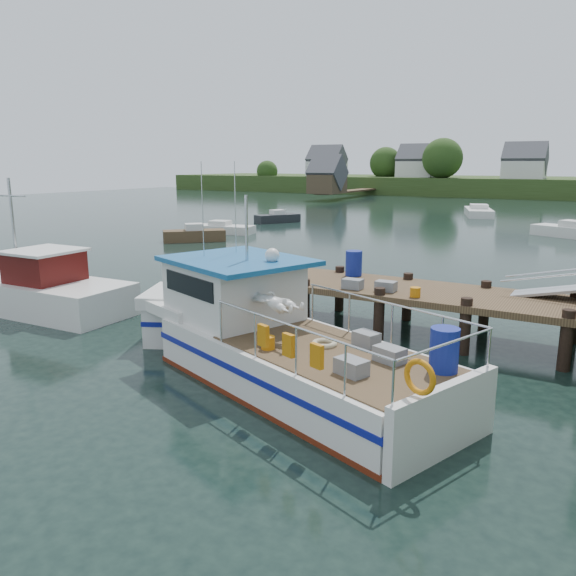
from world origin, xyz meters
The scene contains 10 objects.
ground_plane centered at (0.00, 0.00, 0.00)m, with size 160.00×160.00×0.00m, color black.
far_shore centered at (0.01, 82.37, 2.10)m, with size 140.00×42.55×9.22m.
dock centered at (6.51, 0.01, 2.24)m, with size 16.60×3.00×4.78m.
lobster_boat centered at (0.58, -5.32, 0.95)m, with size 10.66×6.13×5.24m.
work_boat centered at (-10.30, -4.15, 0.74)m, with size 8.88×2.98×4.67m.
moored_rowboat centered at (-16.80, 13.03, 0.44)m, with size 3.91×3.88×1.20m.
moored_a centered at (-17.99, 17.53, 0.35)m, with size 5.40×2.67×0.95m.
moored_b centered at (5.25, 28.02, 0.45)m, with size 5.73×4.06×1.21m.
moored_d centered at (-4.15, 42.00, 0.43)m, with size 4.24×7.25×1.17m.
moored_e centered at (-18.34, 26.47, 0.41)m, with size 3.18×4.20×1.12m.
Camera 1 is at (7.72, -16.51, 5.16)m, focal length 35.00 mm.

